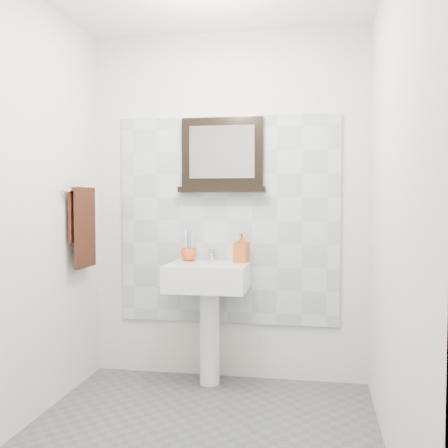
{
  "coord_description": "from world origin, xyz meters",
  "views": [
    {
      "loc": [
        0.63,
        -2.65,
        1.31
      ],
      "look_at": [
        0.07,
        0.55,
        1.15
      ],
      "focal_mm": 42.0,
      "sensor_mm": 36.0,
      "label": 1
    }
  ],
  "objects_px": {
    "hand_towel": "(83,221)",
    "toothbrush_cup": "(189,255)",
    "pedestal_sink": "(208,290)",
    "framed_mirror": "(222,157)",
    "soap_dispenser": "(242,248)"
  },
  "relations": [
    {
      "from": "pedestal_sink",
      "to": "framed_mirror",
      "type": "relative_size",
      "value": 1.53
    },
    {
      "from": "toothbrush_cup",
      "to": "pedestal_sink",
      "type": "bearing_deg",
      "value": -37.45
    },
    {
      "from": "framed_mirror",
      "to": "toothbrush_cup",
      "type": "bearing_deg",
      "value": -166.51
    },
    {
      "from": "soap_dispenser",
      "to": "framed_mirror",
      "type": "height_order",
      "value": "framed_mirror"
    },
    {
      "from": "hand_towel",
      "to": "toothbrush_cup",
      "type": "bearing_deg",
      "value": 24.25
    },
    {
      "from": "toothbrush_cup",
      "to": "framed_mirror",
      "type": "distance_m",
      "value": 0.74
    },
    {
      "from": "pedestal_sink",
      "to": "framed_mirror",
      "type": "xyz_separation_m",
      "value": [
        0.07,
        0.19,
        0.93
      ]
    },
    {
      "from": "pedestal_sink",
      "to": "toothbrush_cup",
      "type": "relative_size",
      "value": 8.47
    },
    {
      "from": "soap_dispenser",
      "to": "toothbrush_cup",
      "type": "bearing_deg",
      "value": -171.09
    },
    {
      "from": "soap_dispenser",
      "to": "framed_mirror",
      "type": "distance_m",
      "value": 0.67
    },
    {
      "from": "hand_towel",
      "to": "framed_mirror",
      "type": "bearing_deg",
      "value": 21.59
    },
    {
      "from": "pedestal_sink",
      "to": "toothbrush_cup",
      "type": "bearing_deg",
      "value": 142.55
    },
    {
      "from": "pedestal_sink",
      "to": "hand_towel",
      "type": "bearing_deg",
      "value": -168.4
    },
    {
      "from": "toothbrush_cup",
      "to": "hand_towel",
      "type": "distance_m",
      "value": 0.78
    },
    {
      "from": "soap_dispenser",
      "to": "hand_towel",
      "type": "distance_m",
      "value": 1.11
    }
  ]
}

